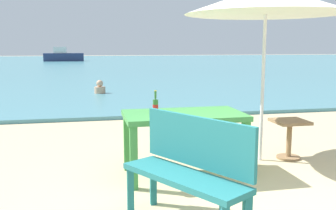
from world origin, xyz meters
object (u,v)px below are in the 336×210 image
picnic_table_green (184,122)px  bench_teal_center (189,165)px  patio_umbrella (266,0)px  boat_ferry (63,56)px  side_table_wood (289,133)px  beer_bottle_amber (155,105)px  swimmer_person (100,88)px

picnic_table_green → bench_teal_center: 1.32m
patio_umbrella → boat_ferry: size_ratio=0.62×
patio_umbrella → boat_ferry: 33.83m
picnic_table_green → boat_ferry: (-3.21, 33.88, -0.09)m
side_table_wood → bench_teal_center: bearing=-138.7°
beer_bottle_amber → boat_ferry: bearing=94.9°
bench_teal_center → boat_ferry: size_ratio=0.33×
patio_umbrella → swimmer_person: patio_umbrella is taller
bench_teal_center → swimmer_person: bench_teal_center is taller
picnic_table_green → side_table_wood: (1.59, 0.36, -0.30)m
bench_teal_center → swimmer_person: (-0.43, 9.00, -0.30)m
picnic_table_green → bench_teal_center: bearing=-102.4°
patio_umbrella → boat_ferry: (-4.38, 33.51, -1.55)m
picnic_table_green → side_table_wood: picnic_table_green is taller
side_table_wood → swimmer_person: side_table_wood is taller
picnic_table_green → patio_umbrella: 1.92m
side_table_wood → bench_teal_center: (-1.87, -1.64, 0.19)m
beer_bottle_amber → bench_teal_center: bearing=-88.3°
bench_teal_center → swimmer_person: 9.01m
bench_teal_center → patio_umbrella: bearing=48.7°
patio_umbrella → bench_teal_center: size_ratio=1.89×
beer_bottle_amber → picnic_table_green: bearing=-15.3°
beer_bottle_amber → side_table_wood: beer_bottle_amber is taller
picnic_table_green → bench_teal_center: bench_teal_center is taller
beer_bottle_amber → side_table_wood: bearing=8.0°
patio_umbrella → side_table_wood: (0.41, -0.01, -1.76)m
picnic_table_green → patio_umbrella: (1.17, 0.37, 1.47)m
beer_bottle_amber → patio_umbrella: (1.50, 0.28, 1.26)m
picnic_table_green → beer_bottle_amber: size_ratio=5.28×
boat_ferry → side_table_wood: bearing=-81.9°
picnic_table_green → bench_teal_center: (-0.28, -1.28, -0.11)m
side_table_wood → swimmer_person: bearing=107.3°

